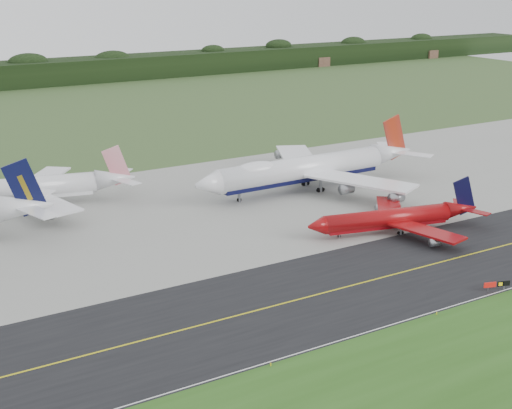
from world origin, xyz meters
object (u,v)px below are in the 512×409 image
object	(u,v)px
taxiway_sign	(497,284)
jet_star_tail	(29,188)
jet_ba_747	(309,168)
jet_red_737	(396,218)

from	to	relation	value
taxiway_sign	jet_star_tail	bearing A→B (deg)	123.53
jet_ba_747	jet_red_737	size ratio (longest dim) A/B	1.66
jet_ba_747	jet_star_tail	world-z (taller)	jet_ba_747
jet_ba_747	taxiway_sign	world-z (taller)	jet_ba_747
jet_red_737	taxiway_sign	bearing A→B (deg)	-98.39
jet_star_tail	taxiway_sign	world-z (taller)	jet_star_tail
taxiway_sign	jet_ba_747	bearing A→B (deg)	84.83
jet_star_tail	taxiway_sign	size ratio (longest dim) A/B	10.57
jet_ba_747	jet_red_737	xyz separation A→B (m)	(-1.40, -36.27, -2.76)
jet_star_tail	jet_ba_747	bearing A→B (deg)	-18.42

